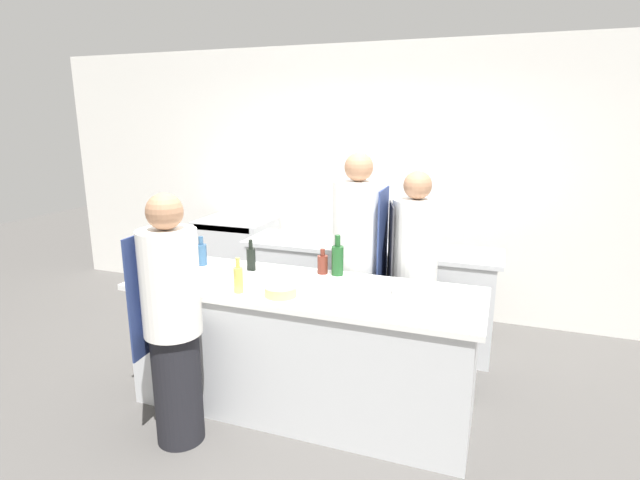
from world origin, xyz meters
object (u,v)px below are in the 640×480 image
(bottle_olive_oil, at_px, (338,259))
(bottle_wine, at_px, (202,254))
(bowl_prep_small, at_px, (281,291))
(bottle_cooking_oil, at_px, (238,279))
(bottle_sauce, at_px, (323,264))
(chef_at_prep_near, at_px, (173,323))
(chef_at_stove, at_px, (357,265))
(bowl_mixing_large, at_px, (410,290))
(oven_range, at_px, (237,260))
(bottle_vinegar, at_px, (251,258))
(cup, at_px, (354,280))
(chef_at_pass_far, at_px, (413,276))

(bottle_olive_oil, relative_size, bottle_wine, 1.31)
(bottle_olive_oil, height_order, bowl_prep_small, bottle_olive_oil)
(bottle_wine, distance_m, bottle_cooking_oil, 0.75)
(bottle_sauce, height_order, bowl_prep_small, bottle_sauce)
(chef_at_prep_near, distance_m, chef_at_stove, 1.57)
(bowl_mixing_large, relative_size, bowl_prep_small, 1.08)
(oven_range, relative_size, bottle_cooking_oil, 3.91)
(bottle_olive_oil, bearing_deg, bowl_mixing_large, -22.19)
(bottle_vinegar, xyz_separation_m, bottle_sauce, (0.54, 0.11, -0.02))
(bottle_olive_oil, distance_m, cup, 0.27)
(chef_at_stove, bearing_deg, bottle_olive_oil, -9.87)
(bottle_olive_oil, height_order, bottle_sauce, bottle_olive_oil)
(bottle_cooking_oil, distance_m, bowl_prep_small, 0.30)
(chef_at_prep_near, xyz_separation_m, bottle_cooking_oil, (0.26, 0.39, 0.20))
(chef_at_pass_far, xyz_separation_m, bottle_sauce, (-0.61, -0.44, 0.16))
(bottle_olive_oil, xyz_separation_m, bottle_sauce, (-0.12, -0.01, -0.05))
(chef_at_prep_near, height_order, chef_at_pass_far, chef_at_pass_far)
(bottle_cooking_oil, bearing_deg, bowl_mixing_large, 18.11)
(bottle_wine, bearing_deg, chef_at_stove, 23.43)
(chef_at_stove, bearing_deg, cup, 11.39)
(bottle_vinegar, height_order, cup, bottle_vinegar)
(bottle_vinegar, xyz_separation_m, cup, (0.84, -0.07, -0.06))
(chef_at_prep_near, xyz_separation_m, chef_at_pass_far, (1.25, 1.41, 0.02))
(bottle_wine, distance_m, bowl_mixing_large, 1.68)
(chef_at_pass_far, bearing_deg, bottle_vinegar, 98.80)
(oven_range, bearing_deg, bowl_mixing_large, -36.53)
(chef_at_stove, relative_size, bottle_vinegar, 7.44)
(chef_at_prep_near, height_order, bottle_olive_oil, chef_at_prep_near)
(bottle_olive_oil, distance_m, bottle_cooking_oil, 0.78)
(chef_at_stove, xyz_separation_m, bottle_wine, (-1.14, -0.49, 0.12))
(oven_range, distance_m, bottle_cooking_oil, 2.41)
(oven_range, xyz_separation_m, bottle_vinegar, (1.03, -1.56, 0.55))
(bottle_sauce, relative_size, bowl_mixing_large, 0.83)
(bottle_wine, bearing_deg, bowl_prep_small, -25.81)
(bottle_wine, distance_m, cup, 1.28)
(bottle_vinegar, relative_size, bottle_cooking_oil, 1.00)
(chef_at_prep_near, height_order, bowl_prep_small, chef_at_prep_near)
(bottle_olive_oil, distance_m, bowl_mixing_large, 0.63)
(bottle_olive_oil, bearing_deg, chef_at_prep_near, -127.86)
(bowl_prep_small, bearing_deg, bottle_cooking_oil, -172.56)
(chef_at_stove, bearing_deg, chef_at_prep_near, -33.13)
(chef_at_stove, height_order, bottle_vinegar, chef_at_stove)
(bottle_cooking_oil, bearing_deg, bottle_olive_oil, 49.70)
(bottle_cooking_oil, bearing_deg, chef_at_prep_near, -123.80)
(bowl_prep_small, bearing_deg, oven_range, 126.43)
(oven_range, height_order, bowl_prep_small, bowl_prep_small)
(oven_range, relative_size, chef_at_prep_near, 0.58)
(oven_range, xyz_separation_m, cup, (1.86, -1.63, 0.49))
(oven_range, bearing_deg, chef_at_prep_near, -69.13)
(cup, bearing_deg, bottle_wine, 177.31)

